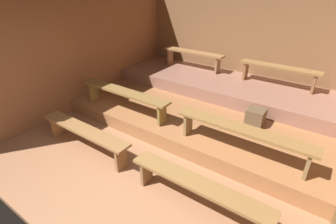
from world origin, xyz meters
name	(u,v)px	position (x,y,z in m)	size (l,w,h in m)	color
ground	(185,134)	(0.00, 2.49, -0.04)	(5.91, 5.78, 0.08)	#9D6A48
wall_back	(242,37)	(0.00, 5.01, 1.40)	(5.91, 0.06, 2.79)	brown
wall_left	(88,43)	(-2.59, 2.49, 1.40)	(0.06, 5.78, 2.79)	#955A39
platform_lower	(207,109)	(0.00, 3.37, 0.14)	(5.11, 3.22, 0.27)	#9F673E
platform_middle	(223,86)	(0.00, 4.19, 0.41)	(5.11, 1.58, 0.27)	#936352
bench_floor_left	(84,133)	(-1.09, 1.00, 0.36)	(1.91, 0.28, 0.44)	olive
bench_floor_right	(198,187)	(1.09, 1.00, 0.36)	(1.91, 0.28, 0.44)	olive
bench_lower_left	(124,94)	(-1.21, 2.10, 0.64)	(2.10, 0.28, 0.44)	olive
bench_lower_right	(242,132)	(1.21, 2.10, 0.64)	(2.10, 0.28, 0.44)	olive
bench_middle_left	(193,55)	(-1.08, 4.56, 0.90)	(1.68, 0.28, 0.44)	olive
bench_middle_right	(279,70)	(1.08, 4.56, 0.90)	(1.68, 0.28, 0.44)	olive
wooden_crate_lower	(256,117)	(1.13, 3.08, 0.43)	(0.31, 0.31, 0.31)	brown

